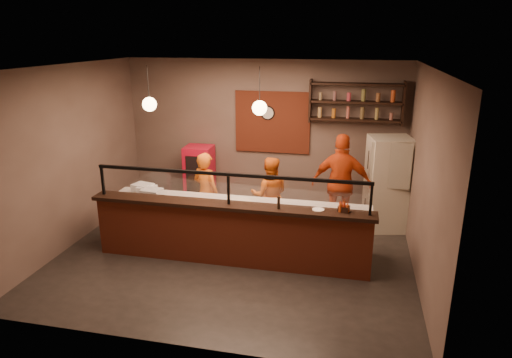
% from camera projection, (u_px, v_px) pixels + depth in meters
% --- Properties ---
extents(floor, '(6.00, 6.00, 0.00)m').
position_uv_depth(floor, '(234.00, 255.00, 7.96)').
color(floor, black).
rests_on(floor, ground).
extents(ceiling, '(6.00, 6.00, 0.00)m').
position_uv_depth(ceiling, '(232.00, 67.00, 7.00)').
color(ceiling, '#352D29').
rests_on(ceiling, wall_back).
extents(wall_back, '(6.00, 0.00, 6.00)m').
position_uv_depth(wall_back, '(263.00, 135.00, 9.81)').
color(wall_back, '#6D5950').
rests_on(wall_back, floor).
extents(wall_left, '(0.00, 5.00, 5.00)m').
position_uv_depth(wall_left, '(70.00, 157.00, 8.09)').
color(wall_left, '#6D5950').
rests_on(wall_left, floor).
extents(wall_right, '(0.00, 5.00, 5.00)m').
position_uv_depth(wall_right, '(425.00, 179.00, 6.87)').
color(wall_right, '#6D5950').
rests_on(wall_right, floor).
extents(wall_front, '(6.00, 0.00, 6.00)m').
position_uv_depth(wall_front, '(175.00, 227.00, 5.15)').
color(wall_front, '#6D5950').
rests_on(wall_front, floor).
extents(brick_patch, '(1.60, 0.04, 1.30)m').
position_uv_depth(brick_patch, '(272.00, 122.00, 9.65)').
color(brick_patch, maroon).
rests_on(brick_patch, wall_back).
extents(service_counter, '(4.60, 0.25, 1.00)m').
position_uv_depth(service_counter, '(229.00, 236.00, 7.53)').
color(service_counter, maroon).
rests_on(service_counter, floor).
extents(counter_ledge, '(4.70, 0.37, 0.06)m').
position_uv_depth(counter_ledge, '(229.00, 206.00, 7.37)').
color(counter_ledge, black).
rests_on(counter_ledge, service_counter).
extents(worktop_cabinet, '(4.60, 0.75, 0.85)m').
position_uv_depth(worktop_cabinet, '(237.00, 228.00, 8.02)').
color(worktop_cabinet, gray).
rests_on(worktop_cabinet, floor).
extents(worktop, '(4.60, 0.75, 0.05)m').
position_uv_depth(worktop, '(237.00, 204.00, 7.88)').
color(worktop, beige).
rests_on(worktop, worktop_cabinet).
extents(sneeze_guard, '(4.50, 0.05, 0.52)m').
position_uv_depth(sneeze_guard, '(228.00, 186.00, 7.27)').
color(sneeze_guard, white).
rests_on(sneeze_guard, counter_ledge).
extents(wall_shelving, '(1.84, 0.28, 0.85)m').
position_uv_depth(wall_shelving, '(356.00, 102.00, 9.01)').
color(wall_shelving, black).
rests_on(wall_shelving, wall_back).
extents(wall_clock, '(0.30, 0.04, 0.30)m').
position_uv_depth(wall_clock, '(268.00, 113.00, 9.60)').
color(wall_clock, black).
rests_on(wall_clock, wall_back).
extents(pendant_left, '(0.24, 0.24, 0.77)m').
position_uv_depth(pendant_left, '(149.00, 104.00, 7.68)').
color(pendant_left, black).
rests_on(pendant_left, ceiling).
extents(pendant_right, '(0.24, 0.24, 0.77)m').
position_uv_depth(pendant_right, '(260.00, 108.00, 7.30)').
color(pendant_right, black).
rests_on(pendant_right, ceiling).
extents(cook_left, '(0.68, 0.57, 1.58)m').
position_uv_depth(cook_left, '(206.00, 193.00, 8.70)').
color(cook_left, orange).
rests_on(cook_left, floor).
extents(cook_mid, '(0.83, 0.70, 1.50)m').
position_uv_depth(cook_mid, '(270.00, 195.00, 8.69)').
color(cook_mid, '#D35E13').
rests_on(cook_mid, floor).
extents(cook_right, '(1.15, 0.52, 1.93)m').
position_uv_depth(cook_right, '(341.00, 184.00, 8.67)').
color(cook_right, '#CD4113').
rests_on(cook_right, floor).
extents(fridge, '(0.90, 0.86, 1.84)m').
position_uv_depth(fridge, '(387.00, 184.00, 8.82)').
color(fridge, beige).
rests_on(fridge, floor).
extents(red_cooler, '(0.60, 0.55, 1.37)m').
position_uv_depth(red_cooler, '(200.00, 177.00, 10.04)').
color(red_cooler, red).
rests_on(red_cooler, floor).
extents(pizza_dough, '(0.50, 0.50, 0.01)m').
position_uv_depth(pizza_dough, '(239.00, 202.00, 7.90)').
color(pizza_dough, silver).
rests_on(pizza_dough, worktop).
extents(prep_tub_a, '(0.32, 0.26, 0.16)m').
position_uv_depth(prep_tub_a, '(147.00, 190.00, 8.25)').
color(prep_tub_a, white).
rests_on(prep_tub_a, worktop).
extents(prep_tub_b, '(0.40, 0.35, 0.17)m').
position_uv_depth(prep_tub_b, '(143.00, 188.00, 8.34)').
color(prep_tub_b, white).
rests_on(prep_tub_b, worktop).
extents(prep_tub_c, '(0.36, 0.30, 0.17)m').
position_uv_depth(prep_tub_c, '(152.00, 194.00, 8.06)').
color(prep_tub_c, silver).
rests_on(prep_tub_c, worktop).
extents(rolling_pin, '(0.36, 0.17, 0.06)m').
position_uv_depth(rolling_pin, '(144.00, 194.00, 8.22)').
color(rolling_pin, yellow).
rests_on(rolling_pin, worktop).
extents(condiment_caddy, '(0.19, 0.16, 0.09)m').
position_uv_depth(condiment_caddy, '(344.00, 209.00, 7.04)').
color(condiment_caddy, black).
rests_on(condiment_caddy, counter_ledge).
extents(pepper_mill, '(0.05, 0.05, 0.20)m').
position_uv_depth(pepper_mill, '(279.00, 203.00, 7.13)').
color(pepper_mill, black).
rests_on(pepper_mill, counter_ledge).
extents(small_plate, '(0.24, 0.24, 0.01)m').
position_uv_depth(small_plate, '(318.00, 210.00, 7.11)').
color(small_plate, white).
rests_on(small_plate, counter_ledge).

